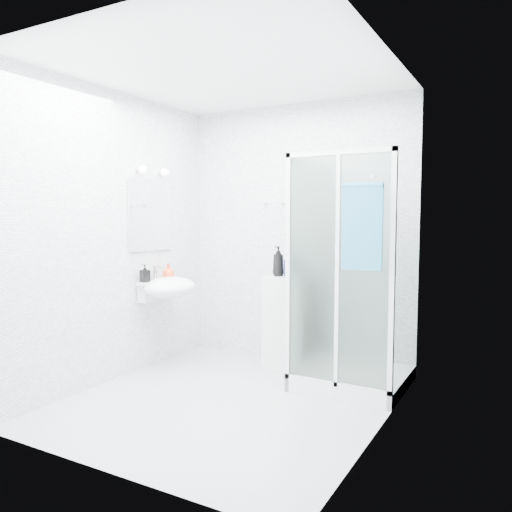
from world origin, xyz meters
The scene contains 12 objects.
room centered at (0.00, 0.00, 1.30)m, with size 2.40×2.60×2.60m.
shower_enclosure centered at (0.67, 0.77, 0.45)m, with size 0.90×0.95×2.00m.
wall_basin centered at (-0.99, 0.45, 0.80)m, with size 0.46×0.56×0.35m.
mirror centered at (-1.19, 0.45, 1.50)m, with size 0.02×0.60×0.70m, color white.
vanity_lights centered at (-1.14, 0.45, 1.92)m, with size 0.10×0.40×0.08m.
wall_hooks centered at (-0.25, 1.26, 1.62)m, with size 0.23×0.06×0.03m.
storage_cabinet centered at (0.02, 1.01, 0.45)m, with size 0.40×0.41×0.90m.
hand_towel centered at (0.96, 0.37, 1.42)m, with size 0.31×0.05×0.66m.
shampoo_bottle_a centered at (-0.06, 1.01, 1.05)m, with size 0.11×0.11×0.29m, color black.
shampoo_bottle_b centered at (0.08, 1.01, 1.03)m, with size 0.11×0.11×0.25m, color #0B1345.
soap_dispenser_orange centered at (-1.06, 0.56, 0.94)m, with size 0.12×0.12×0.15m, color #ED461B.
soap_dispenser_black centered at (-1.11, 0.27, 0.95)m, with size 0.08×0.08×0.17m, color black.
Camera 1 is at (2.08, -3.32, 1.49)m, focal length 35.00 mm.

